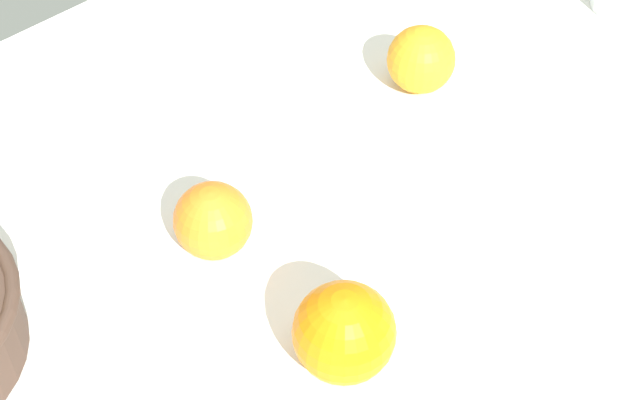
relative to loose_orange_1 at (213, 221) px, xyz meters
The scene contains 4 objects.
ground_plane 10.03cm from the loose_orange_1, 59.43° to the right, with size 144.22×99.62×3.00cm, color white.
loose_orange_1 is the anchor object (origin of this frame).
loose_orange_2 17.34cm from the loose_orange_1, 92.29° to the right, with size 8.47×8.47×8.47cm, color orange.
loose_orange_3 31.46cm from the loose_orange_1, ahead, with size 7.44×7.44×7.44cm, color orange.
Camera 1 is at (-38.33, -41.27, 65.63)cm, focal length 53.17 mm.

